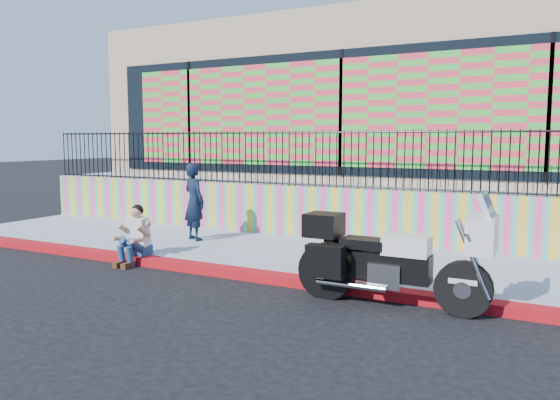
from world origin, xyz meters
The scene contains 10 objects.
ground centered at (0.00, 0.00, 0.00)m, with size 90.00×90.00×0.00m, color black.
red_curb centered at (0.00, 0.00, 0.07)m, with size 16.00×0.30×0.15m, color #A30B0B.
sidewalk centered at (0.00, 1.65, 0.07)m, with size 16.00×3.00×0.15m, color #8A92A6.
mural_wall centered at (0.00, 3.25, 0.70)m, with size 16.00×0.20×1.10m, color #FD4287.
metal_fence centered at (0.00, 3.25, 1.85)m, with size 15.80×0.04×1.20m, color black, non-canonical shape.
elevated_platform centered at (0.00, 8.35, 0.62)m, with size 16.00×10.00×1.25m, color #8A92A6.
storefront_building centered at (0.00, 8.13, 3.25)m, with size 14.00×8.06×4.00m.
police_motorcycle centered at (2.46, -0.35, 0.68)m, with size 2.62×0.87×1.63m.
police_officer centered at (-2.35, 1.77, 0.96)m, with size 0.59×0.39×1.63m, color black.
seated_man centered at (-2.33, -0.10, 0.45)m, with size 0.54×0.71×1.06m.
Camera 1 is at (4.54, -7.45, 2.27)m, focal length 35.00 mm.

